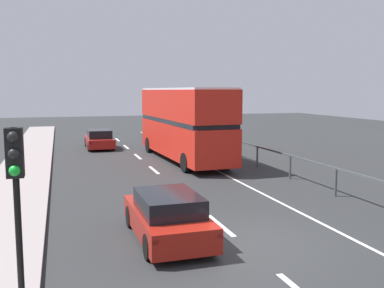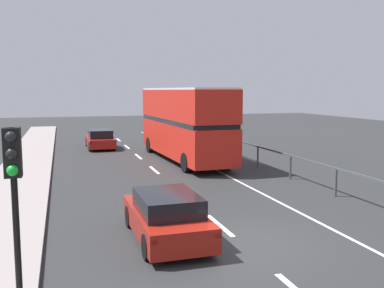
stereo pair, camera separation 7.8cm
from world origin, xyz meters
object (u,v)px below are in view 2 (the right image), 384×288
(double_decker_bus_red, at_px, (184,122))
(hatchback_car_near, at_px, (166,216))
(traffic_signal_pole, at_px, (13,173))
(sedan_car_ahead, at_px, (100,139))

(double_decker_bus_red, xyz_separation_m, hatchback_car_near, (-4.19, -13.07, -1.63))
(traffic_signal_pole, bearing_deg, hatchback_car_near, 40.73)
(double_decker_bus_red, height_order, sedan_car_ahead, double_decker_bus_red)
(double_decker_bus_red, distance_m, hatchback_car_near, 13.83)
(double_decker_bus_red, distance_m, traffic_signal_pole, 17.90)
(double_decker_bus_red, relative_size, hatchback_car_near, 2.60)
(double_decker_bus_red, xyz_separation_m, traffic_signal_pole, (-7.75, -16.13, 0.35))
(hatchback_car_near, bearing_deg, double_decker_bus_red, 71.71)
(double_decker_bus_red, bearing_deg, hatchback_car_near, -110.44)
(hatchback_car_near, xyz_separation_m, traffic_signal_pole, (-3.55, -3.06, 1.98))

